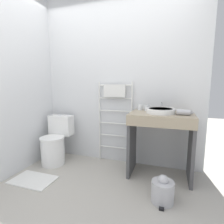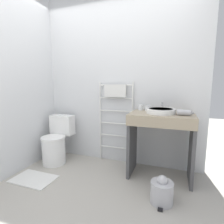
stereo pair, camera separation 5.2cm
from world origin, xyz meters
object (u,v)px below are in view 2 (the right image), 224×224
at_px(cup_near_wall, 141,107).
at_px(towel_radiator, 116,107).
at_px(hair_dryer, 185,113).
at_px(toilet, 56,142).
at_px(sink_basin, 161,111).
at_px(cup_near_edge, 147,108).
at_px(trash_bin, 162,191).

bearing_deg(cup_near_wall, towel_radiator, 172.81).
bearing_deg(hair_dryer, toilet, -179.30).
height_order(sink_basin, cup_near_edge, cup_near_edge).
xyz_separation_m(toilet, towel_radiator, (0.89, 0.33, 0.58)).
relative_size(sink_basin, cup_near_wall, 4.34).
bearing_deg(trash_bin, cup_near_wall, 117.41).
distance_m(hair_dryer, trash_bin, 0.94).
bearing_deg(toilet, towel_radiator, 20.27).
distance_m(cup_near_wall, trash_bin, 1.15).
bearing_deg(trash_bin, sink_basin, 99.01).
height_order(sink_basin, hair_dryer, hair_dryer).
xyz_separation_m(toilet, cup_near_wall, (1.30, 0.28, 0.59)).
bearing_deg(cup_near_wall, hair_dryer, -23.75).
bearing_deg(cup_near_wall, cup_near_edge, -23.77).
xyz_separation_m(toilet, hair_dryer, (1.88, 0.02, 0.59)).
bearing_deg(towel_radiator, hair_dryer, -17.30).
bearing_deg(sink_basin, trash_bin, -80.99).
relative_size(cup_near_wall, cup_near_edge, 1.03).
relative_size(hair_dryer, trash_bin, 0.67).
distance_m(sink_basin, hair_dryer, 0.29).
xyz_separation_m(sink_basin, hair_dryer, (0.28, -0.06, 0.00)).
bearing_deg(toilet, cup_near_wall, 12.14).
bearing_deg(hair_dryer, cup_near_edge, 156.25).
distance_m(toilet, trash_bin, 1.76).
bearing_deg(hair_dryer, sink_basin, 168.96).
xyz_separation_m(toilet, trash_bin, (1.68, -0.46, -0.20)).
height_order(cup_near_wall, hair_dryer, cup_near_wall).
height_order(toilet, cup_near_wall, cup_near_wall).
relative_size(toilet, trash_bin, 2.45).
xyz_separation_m(toilet, cup_near_edge, (1.40, 0.23, 0.59)).
xyz_separation_m(cup_near_wall, hair_dryer, (0.58, -0.26, -0.01)).
distance_m(towel_radiator, cup_near_wall, 0.41).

